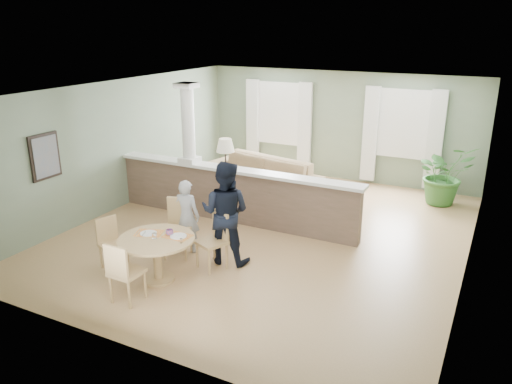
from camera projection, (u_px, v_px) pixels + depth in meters
The scene contains 12 objects.
ground at pixel (269, 232), 9.54m from camera, with size 8.00×8.00×0.00m, color tan.
room_shell at pixel (283, 133), 9.50m from camera, with size 7.02×8.02×2.71m.
pony_wall at pixel (229, 187), 9.91m from camera, with size 5.32×0.38×2.70m.
sofa at pixel (259, 178), 11.46m from camera, with size 2.93×1.14×0.86m, color #9C7A55.
houseplant at pixel (444, 174), 10.87m from camera, with size 1.21×1.05×1.34m, color #2E6026.
dining_table at pixel (157, 247), 7.60m from camera, with size 1.17×1.17×0.80m.
chair_far_boy at pixel (178, 224), 8.49m from camera, with size 0.57×0.57×0.99m.
chair_far_man at pixel (215, 237), 8.04m from camera, with size 0.55×0.55×0.94m.
chair_near at pixel (123, 270), 6.98m from camera, with size 0.42×0.42×0.93m.
chair_side at pixel (111, 240), 8.05m from camera, with size 0.49×0.49×0.84m.
child_person at pixel (187, 216), 8.56m from camera, with size 0.47×0.31×1.30m, color #9C9CA1.
man_person at pixel (225, 213), 8.13m from camera, with size 0.84×0.66×1.73m, color black.
Camera 1 is at (3.76, -7.95, 3.79)m, focal length 35.00 mm.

